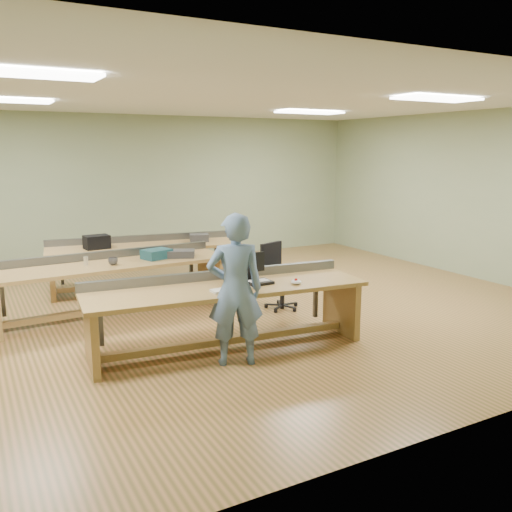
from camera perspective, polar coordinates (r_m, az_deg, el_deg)
name	(u,v)px	position (r m, az deg, el deg)	size (l,w,h in m)	color
floor	(220,312)	(7.90, -3.77, -5.89)	(10.00, 10.00, 0.00)	#A36C3D
ceiling	(218,97)	(7.58, -4.07, 16.34)	(10.00, 10.00, 0.00)	silver
wall_back	(137,190)	(11.34, -12.42, 6.78)	(10.00, 0.04, 3.00)	gray
wall_front	(439,258)	(4.33, 18.74, -0.21)	(10.00, 0.04, 3.00)	gray
wall_right	(468,195)	(10.68, 21.42, 6.03)	(0.04, 8.00, 3.00)	gray
fluor_panels	(218,99)	(7.58, -4.06, 16.11)	(6.20, 3.50, 0.03)	white
workbench_front	(226,301)	(6.36, -3.14, -4.77)	(3.36, 1.19, 0.86)	#AC7E48
workbench_mid	(112,276)	(7.90, -14.92, -2.00)	(3.32, 1.05, 0.86)	#AC7E48
workbench_back	(145,256)	(9.27, -11.59, 0.05)	(3.25, 1.27, 0.86)	#AC7E48
person	(235,290)	(5.81, -2.21, -3.57)	(0.61, 0.40, 1.66)	slate
laptop_base	(258,282)	(6.41, 0.26, -2.78)	(0.30, 0.25, 0.03)	black
laptop_screen	(253,262)	(6.46, -0.27, -0.67)	(0.30, 0.01, 0.24)	black
keyboard	(231,289)	(6.11, -2.65, -3.51)	(0.46, 0.15, 0.03)	beige
trackball_mouse	(296,282)	(6.40, 4.25, -2.71)	(0.12, 0.14, 0.06)	white
camera_bag	(239,274)	(6.48, -1.79, -1.94)	(0.27, 0.17, 0.18)	black
task_chair	(280,285)	(7.99, 2.51, -3.03)	(0.67, 0.67, 0.97)	black
parts_bin_teal	(157,254)	(8.00, -10.42, 0.21)	(0.39, 0.29, 0.13)	#153C44
parts_bin_grey	(181,254)	(8.04, -7.89, 0.24)	(0.39, 0.25, 0.11)	#323234
mug	(113,261)	(7.70, -14.82, -0.53)	(0.13, 0.13, 0.10)	#323234
drinks_can	(86,261)	(7.80, -17.48, -0.49)	(0.06, 0.06, 0.11)	silver
storage_box_back	(97,242)	(9.02, -16.42, 1.42)	(0.38, 0.27, 0.22)	black
tray_back	(199,238)	(9.42, -6.00, 1.93)	(0.31, 0.23, 0.13)	#323234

